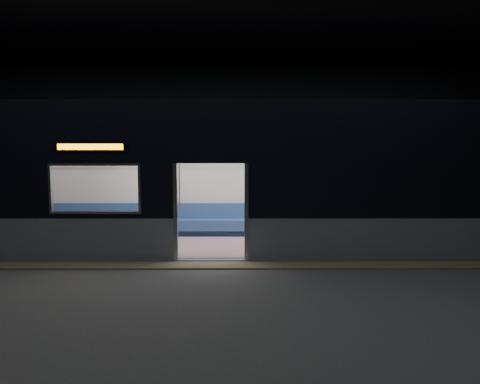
{
  "coord_description": "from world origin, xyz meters",
  "views": [
    {
      "loc": [
        0.58,
        -9.43,
        2.61
      ],
      "look_at": [
        0.61,
        2.3,
        1.31
      ],
      "focal_mm": 38.0,
      "sensor_mm": 36.0,
      "label": 1
    }
  ],
  "objects": [
    {
      "name": "metro_car",
      "position": [
        -0.0,
        2.54,
        1.85
      ],
      "size": [
        18.0,
        3.04,
        3.35
      ],
      "color": "gray",
      "rests_on": "station_floor"
    },
    {
      "name": "station_envelope",
      "position": [
        0.0,
        0.0,
        3.66
      ],
      "size": [
        24.0,
        14.0,
        5.0
      ],
      "color": "black",
      "rests_on": "station_floor"
    },
    {
      "name": "handbag",
      "position": [
        3.29,
        3.33,
        0.68
      ],
      "size": [
        0.32,
        0.28,
        0.14
      ],
      "primitive_type": "cube",
      "rotation": [
        0.0,
        0.0,
        0.11
      ],
      "color": "black",
      "rests_on": "passenger"
    },
    {
      "name": "passenger",
      "position": [
        3.26,
        3.55,
        0.79
      ],
      "size": [
        0.4,
        0.68,
        1.35
      ],
      "rotation": [
        0.0,
        0.0,
        -0.09
      ],
      "color": "black",
      "rests_on": "metro_car"
    },
    {
      "name": "station_floor",
      "position": [
        0.0,
        0.0,
        -0.01
      ],
      "size": [
        24.0,
        14.0,
        0.01
      ],
      "primitive_type": "cube",
      "color": "#47494C",
      "rests_on": "ground"
    },
    {
      "name": "tactile_strip",
      "position": [
        0.0,
        0.55,
        0.01
      ],
      "size": [
        22.8,
        0.5,
        0.03
      ],
      "primitive_type": "cube",
      "color": "#8C7F59",
      "rests_on": "station_floor"
    },
    {
      "name": "transit_map",
      "position": [
        1.39,
        3.85,
        1.5
      ],
      "size": [
        1.07,
        0.03,
        0.7
      ],
      "primitive_type": "cube",
      "color": "white",
      "rests_on": "metro_car"
    }
  ]
}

